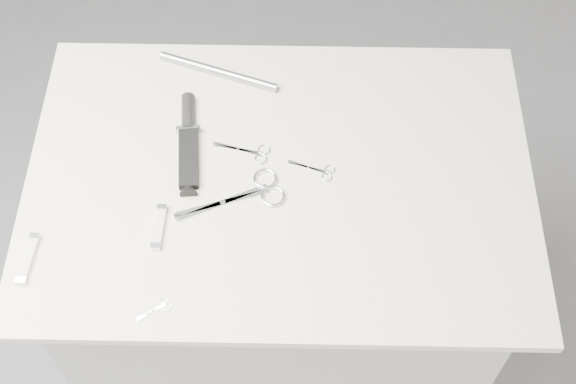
{
  "coord_description": "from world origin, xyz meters",
  "views": [
    {
      "loc": [
        0.03,
        -0.89,
        2.22
      ],
      "look_at": [
        0.02,
        -0.04,
        0.92
      ],
      "focal_mm": 50.0,
      "sensor_mm": 36.0,
      "label": 1
    }
  ],
  "objects_px": {
    "large_shears": "(253,193)",
    "embroidery_scissors_b": "(318,170)",
    "pocket_knife_b": "(159,227)",
    "tiny_scissors": "(158,308)",
    "metal_rail": "(218,71)",
    "pocket_knife_a": "(28,258)",
    "embroidery_scissors_a": "(251,152)",
    "plinth": "(281,284)",
    "sheathed_knife": "(188,137)"
  },
  "relations": [
    {
      "from": "sheathed_knife",
      "to": "pocket_knife_a",
      "type": "height_order",
      "value": "sheathed_knife"
    },
    {
      "from": "pocket_knife_b",
      "to": "metal_rail",
      "type": "bearing_deg",
      "value": -10.36
    },
    {
      "from": "plinth",
      "to": "tiny_scissors",
      "type": "xyz_separation_m",
      "value": [
        -0.21,
        -0.29,
        0.47
      ]
    },
    {
      "from": "plinth",
      "to": "sheathed_knife",
      "type": "xyz_separation_m",
      "value": [
        -0.19,
        0.09,
        0.48
      ]
    },
    {
      "from": "pocket_knife_a",
      "to": "metal_rail",
      "type": "bearing_deg",
      "value": -30.18
    },
    {
      "from": "plinth",
      "to": "metal_rail",
      "type": "relative_size",
      "value": 3.34
    },
    {
      "from": "plinth",
      "to": "embroidery_scissors_a",
      "type": "xyz_separation_m",
      "value": [
        -0.06,
        0.06,
        0.47
      ]
    },
    {
      "from": "plinth",
      "to": "tiny_scissors",
      "type": "relative_size",
      "value": 14.18
    },
    {
      "from": "large_shears",
      "to": "pocket_knife_a",
      "type": "distance_m",
      "value": 0.43
    },
    {
      "from": "plinth",
      "to": "embroidery_scissors_a",
      "type": "bearing_deg",
      "value": 135.05
    },
    {
      "from": "large_shears",
      "to": "embroidery_scissors_b",
      "type": "xyz_separation_m",
      "value": [
        0.13,
        0.06,
        -0.0
      ]
    },
    {
      "from": "pocket_knife_b",
      "to": "metal_rail",
      "type": "distance_m",
      "value": 0.4
    },
    {
      "from": "plinth",
      "to": "embroidery_scissors_b",
      "type": "distance_m",
      "value": 0.48
    },
    {
      "from": "large_shears",
      "to": "embroidery_scissors_a",
      "type": "distance_m",
      "value": 0.1
    },
    {
      "from": "tiny_scissors",
      "to": "metal_rail",
      "type": "xyz_separation_m",
      "value": [
        0.07,
        0.55,
        0.01
      ]
    },
    {
      "from": "embroidery_scissors_a",
      "to": "tiny_scissors",
      "type": "height_order",
      "value": "same"
    },
    {
      "from": "embroidery_scissors_b",
      "to": "sheathed_knife",
      "type": "xyz_separation_m",
      "value": [
        -0.26,
        0.07,
        0.01
      ]
    },
    {
      "from": "large_shears",
      "to": "sheathed_knife",
      "type": "distance_m",
      "value": 0.19
    },
    {
      "from": "sheathed_knife",
      "to": "pocket_knife_a",
      "type": "distance_m",
      "value": 0.39
    },
    {
      "from": "large_shears",
      "to": "pocket_knife_b",
      "type": "bearing_deg",
      "value": -176.72
    },
    {
      "from": "pocket_knife_a",
      "to": "metal_rail",
      "type": "xyz_separation_m",
      "value": [
        0.32,
        0.46,
        0.0
      ]
    },
    {
      "from": "sheathed_knife",
      "to": "embroidery_scissors_b",
      "type": "bearing_deg",
      "value": -110.5
    },
    {
      "from": "embroidery_scissors_a",
      "to": "embroidery_scissors_b",
      "type": "xyz_separation_m",
      "value": [
        0.13,
        -0.04,
        -0.0
      ]
    },
    {
      "from": "embroidery_scissors_b",
      "to": "sheathed_knife",
      "type": "distance_m",
      "value": 0.27
    },
    {
      "from": "plinth",
      "to": "large_shears",
      "type": "height_order",
      "value": "large_shears"
    },
    {
      "from": "large_shears",
      "to": "tiny_scissors",
      "type": "height_order",
      "value": "large_shears"
    },
    {
      "from": "pocket_knife_a",
      "to": "plinth",
      "type": "bearing_deg",
      "value": -62.31
    },
    {
      "from": "tiny_scissors",
      "to": "pocket_knife_b",
      "type": "xyz_separation_m",
      "value": [
        -0.02,
        0.17,
        0.0
      ]
    },
    {
      "from": "plinth",
      "to": "embroidery_scissors_b",
      "type": "relative_size",
      "value": 9.49
    },
    {
      "from": "plinth",
      "to": "large_shears",
      "type": "bearing_deg",
      "value": -141.41
    },
    {
      "from": "tiny_scissors",
      "to": "pocket_knife_b",
      "type": "bearing_deg",
      "value": 61.92
    },
    {
      "from": "pocket_knife_b",
      "to": "tiny_scissors",
      "type": "bearing_deg",
      "value": -172.55
    },
    {
      "from": "embroidery_scissors_a",
      "to": "plinth",
      "type": "bearing_deg",
      "value": -31.07
    },
    {
      "from": "plinth",
      "to": "tiny_scissors",
      "type": "distance_m",
      "value": 0.59
    },
    {
      "from": "pocket_knife_a",
      "to": "metal_rail",
      "type": "relative_size",
      "value": 0.39
    },
    {
      "from": "embroidery_scissors_a",
      "to": "embroidery_scissors_b",
      "type": "distance_m",
      "value": 0.14
    },
    {
      "from": "pocket_knife_a",
      "to": "pocket_knife_b",
      "type": "xyz_separation_m",
      "value": [
        0.23,
        0.07,
        -0.0
      ]
    },
    {
      "from": "embroidery_scissors_b",
      "to": "pocket_knife_b",
      "type": "distance_m",
      "value": 0.33
    },
    {
      "from": "large_shears",
      "to": "embroidery_scissors_a",
      "type": "xyz_separation_m",
      "value": [
        -0.01,
        0.1,
        -0.0
      ]
    },
    {
      "from": "pocket_knife_b",
      "to": "metal_rail",
      "type": "xyz_separation_m",
      "value": [
        0.09,
        0.39,
        0.0
      ]
    },
    {
      "from": "pocket_knife_a",
      "to": "pocket_knife_b",
      "type": "relative_size",
      "value": 1.08
    },
    {
      "from": "pocket_knife_a",
      "to": "pocket_knife_b",
      "type": "bearing_deg",
      "value": -68.27
    },
    {
      "from": "large_shears",
      "to": "metal_rail",
      "type": "relative_size",
      "value": 0.79
    },
    {
      "from": "tiny_scissors",
      "to": "metal_rail",
      "type": "relative_size",
      "value": 0.24
    },
    {
      "from": "metal_rail",
      "to": "tiny_scissors",
      "type": "bearing_deg",
      "value": -97.36
    },
    {
      "from": "large_shears",
      "to": "embroidery_scissors_a",
      "type": "bearing_deg",
      "value": 71.88
    },
    {
      "from": "large_shears",
      "to": "pocket_knife_a",
      "type": "bearing_deg",
      "value": 178.64
    },
    {
      "from": "embroidery_scissors_b",
      "to": "pocket_knife_b",
      "type": "relative_size",
      "value": 0.98
    },
    {
      "from": "large_shears",
      "to": "embroidery_scissors_b",
      "type": "relative_size",
      "value": 2.24
    },
    {
      "from": "plinth",
      "to": "embroidery_scissors_b",
      "type": "xyz_separation_m",
      "value": [
        0.08,
        0.02,
        0.47
      ]
    }
  ]
}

